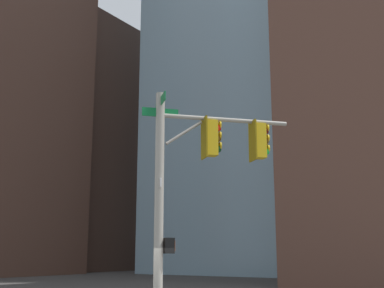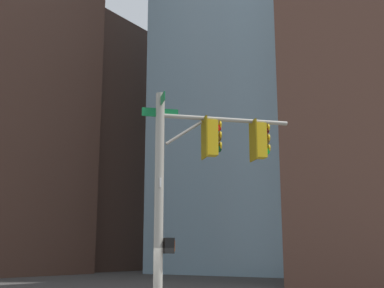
% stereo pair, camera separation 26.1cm
% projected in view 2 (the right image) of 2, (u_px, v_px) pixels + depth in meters
% --- Properties ---
extents(signal_pole_assembly, '(3.26, 3.04, 6.69)m').
position_uv_depth(signal_pole_assembly, '(195.00, 176.00, 13.62)').
color(signal_pole_assembly, '#9E998C').
rests_on(signal_pole_assembly, ground_plane).
extents(building_brick_farside, '(23.91, 15.66, 34.77)m').
position_uv_depth(building_brick_farside, '(103.00, 150.00, 75.32)').
color(building_brick_farside, '#4C3328').
rests_on(building_brick_farside, ground_plane).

